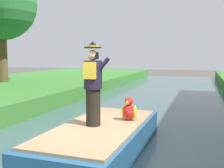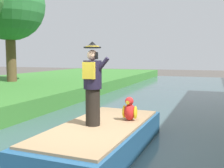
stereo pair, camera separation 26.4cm
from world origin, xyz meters
TOP-DOWN VIEW (x-y plane):
  - ground_plane at (0.00, 0.00)m, footprint 80.00×80.00m
  - canal_water at (0.00, 0.00)m, footprint 6.84×48.00m
  - boat at (0.00, 0.37)m, footprint 1.88×4.23m
  - person_pirate at (-0.13, 0.26)m, footprint 0.61×0.42m
  - parrot_plush at (0.49, 1.00)m, footprint 0.36×0.34m
  - tree_tall at (-8.79, 7.62)m, footprint 4.08×4.08m

SIDE VIEW (x-z plane):
  - ground_plane at x=0.00m, z-range 0.00..0.00m
  - canal_water at x=0.00m, z-range 0.00..0.10m
  - boat at x=0.00m, z-range 0.10..0.71m
  - parrot_plush at x=0.49m, z-range 0.67..1.24m
  - person_pirate at x=-0.13m, z-range 0.71..2.56m
  - tree_tall at x=-8.79m, z-range 1.90..8.36m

